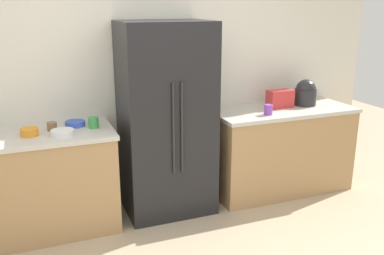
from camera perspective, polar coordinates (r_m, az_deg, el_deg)
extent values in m
cube|color=silver|center=(4.27, -7.74, 7.29)|extent=(5.48, 0.10, 2.66)
cube|color=tan|center=(4.03, -18.98, -7.27)|extent=(1.18, 0.65, 0.89)
cube|color=beige|center=(3.87, -19.62, -0.97)|extent=(1.21, 0.68, 0.04)
cube|color=tan|center=(4.73, 11.80, -3.14)|extent=(1.51, 0.65, 0.89)
cube|color=beige|center=(4.60, 12.13, 2.31)|extent=(1.54, 0.68, 0.04)
cube|color=black|center=(4.04, -3.48, 1.03)|extent=(0.84, 0.63, 1.85)
cylinder|color=#262628|center=(3.73, -2.51, -0.28)|extent=(0.02, 0.02, 0.83)
cylinder|color=#262628|center=(3.76, -1.36, -0.16)|extent=(0.02, 0.02, 0.83)
cube|color=red|center=(4.61, 11.82, 3.83)|extent=(0.27, 0.14, 0.19)
cylinder|color=#262628|center=(4.79, 15.08, 3.99)|extent=(0.24, 0.24, 0.18)
sphere|color=#262628|center=(4.77, 15.16, 5.02)|extent=(0.22, 0.22, 0.22)
cylinder|color=green|center=(3.88, -13.21, 0.66)|extent=(0.09, 0.09, 0.10)
cylinder|color=purple|center=(4.29, 10.28, 2.39)|extent=(0.08, 0.08, 0.10)
cylinder|color=brown|center=(3.90, -18.43, 0.15)|extent=(0.09, 0.09, 0.07)
cylinder|color=white|center=(3.72, -17.14, -0.67)|extent=(0.19, 0.19, 0.05)
cylinder|color=blue|center=(3.98, -15.54, 0.52)|extent=(0.18, 0.18, 0.05)
cylinder|color=orange|center=(3.81, -21.15, -0.56)|extent=(0.15, 0.15, 0.07)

